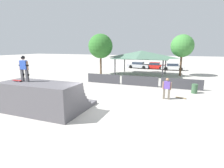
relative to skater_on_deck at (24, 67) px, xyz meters
The scene contains 14 objects.
ground_plane 5.42m from the skater_on_deck, 15.89° to the left, with size 160.00×160.00×0.00m, color #ADA8A0.
quarter_pipe_ramp 2.33m from the skater_on_deck, 18.07° to the left, with size 5.14×4.01×1.95m.
skater_on_deck is the anchor object (origin of this frame).
skateboard_on_deck 1.05m from the skater_on_deck, 168.72° to the right, with size 0.81×0.26×0.09m.
bystander_walking 10.49m from the skater_on_deck, 35.39° to the left, with size 0.69×0.24×1.73m.
skateboard_on_ground 11.95m from the skater_on_deck, 34.73° to the left, with size 0.86×0.42×0.09m.
barrier_fence 11.65m from the skater_on_deck, 62.23° to the left, with size 12.49×0.12×1.05m.
pavilion_shelter 18.24m from the skater_on_deck, 77.65° to the left, with size 7.86×5.66×3.64m.
tree_beside_pavilion 21.19m from the skater_on_deck, 63.45° to the left, with size 3.19×3.19×5.90m.
tree_far_back 16.25m from the skater_on_deck, 97.04° to the left, with size 3.63×3.63×6.09m.
trash_bin 14.06m from the skater_on_deck, 39.57° to the left, with size 0.52×0.52×0.85m, color #385B3D.
parked_car_silver 26.25m from the skater_on_deck, 86.29° to the left, with size 4.62×2.33×1.27m.
parked_car_red 26.48m from the skater_on_deck, 79.19° to the left, with size 4.06×1.88×1.27m.
parked_car_white 26.77m from the skater_on_deck, 72.10° to the left, with size 4.33×2.14×1.27m.
Camera 1 is at (4.74, -9.56, 4.13)m, focal length 28.00 mm.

